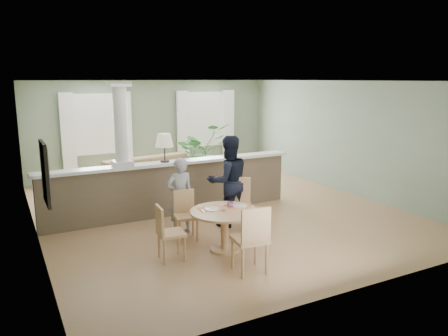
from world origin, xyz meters
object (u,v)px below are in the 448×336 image
houseplant (201,153)px  chair_near (252,237)px  sofa (155,176)px  dining_table (225,219)px  man_person (228,181)px  chair_far_boy (185,212)px  chair_far_man (238,202)px  chair_side (167,230)px  child_person (180,196)px

houseplant → chair_near: 5.86m
sofa → dining_table: sofa is taller
man_person → houseplant: bearing=-103.4°
man_person → chair_far_boy: bearing=18.6°
chair_far_man → chair_side: size_ratio=1.11×
dining_table → man_person: bearing=59.3°
chair_far_boy → chair_side: size_ratio=0.98×
dining_table → sofa: bearing=87.4°
dining_table → chair_near: chair_near is taller
chair_far_boy → chair_far_man: 1.03m
chair_near → houseplant: bearing=-101.1°
chair_near → man_person: man_person is taller
chair_far_man → child_person: child_person is taller
houseplant → chair_far_boy: houseplant is taller
chair_side → chair_far_man: bearing=-62.0°
sofa → child_person: 2.96m
dining_table → child_person: 1.16m
dining_table → chair_side: bearing=176.6°
chair_near → child_person: child_person is taller
sofa → chair_side: chair_side is taller
chair_near → sofa: bearing=-86.3°
sofa → chair_side: bearing=-116.8°
dining_table → chair_near: 0.95m
chair_side → man_person: size_ratio=0.50×
dining_table → chair_far_man: (0.69, 0.78, -0.01)m
dining_table → houseplant: bearing=69.8°
sofa → dining_table: (-0.18, -4.01, 0.11)m
chair_far_boy → chair_near: bearing=-71.0°
dining_table → chair_near: bearing=-93.9°
chair_far_boy → chair_side: chair_side is taller
dining_table → chair_far_man: size_ratio=1.16×
child_person → man_person: 0.99m
chair_near → child_person: 2.08m
sofa → dining_table: 4.02m
chair_near → man_person: (0.71, 2.04, 0.30)m
chair_side → child_person: child_person is taller
chair_far_boy → man_person: (0.99, 0.27, 0.39)m
chair_far_man → man_person: size_ratio=0.56×
dining_table → chair_near: (-0.06, -0.95, 0.02)m
chair_side → dining_table: bearing=-89.0°
child_person → man_person: (0.97, -0.02, 0.17)m
man_person → chair_far_man: bearing=100.7°
child_person → sofa: bearing=-102.4°
sofa → man_person: bearing=-91.6°
dining_table → chair_far_man: chair_far_man is taller
chair_far_man → chair_near: 1.89m
houseplant → chair_near: houseplant is taller
chair_side → chair_far_boy: bearing=-34.8°
chair_side → man_person: (1.61, 1.03, 0.38)m
chair_near → man_person: 2.18m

